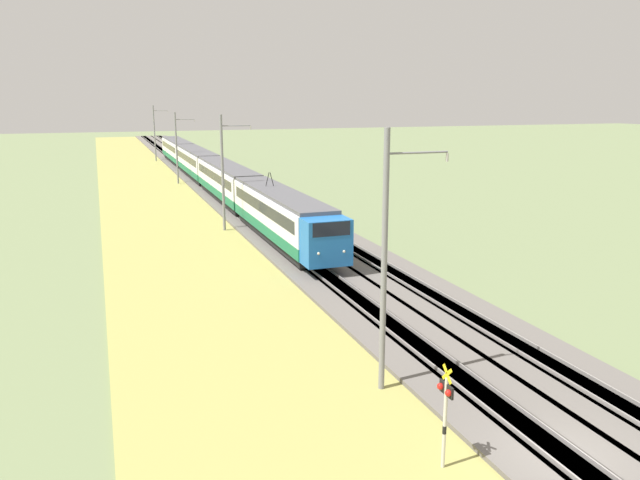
% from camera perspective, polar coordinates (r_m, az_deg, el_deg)
% --- Properties ---
extents(ground_plane, '(400.00, 400.00, 0.00)m').
position_cam_1_polar(ground_plane, '(21.28, 21.28, -18.64)').
color(ground_plane, '#6B7A51').
extents(ballast_main, '(240.00, 4.40, 0.30)m').
position_cam_1_polar(ballast_main, '(65.47, -8.29, 3.39)').
color(ballast_main, '#605B56').
rests_on(ballast_main, ground).
extents(ballast_adjacent, '(240.00, 4.40, 0.30)m').
position_cam_1_polar(ballast_adjacent, '(66.38, -4.81, 3.60)').
color(ballast_adjacent, '#605B56').
rests_on(ballast_adjacent, ground).
extents(track_main, '(240.00, 1.57, 0.45)m').
position_cam_1_polar(track_main, '(65.47, -8.29, 3.39)').
color(track_main, '#4C4238').
rests_on(track_main, ground).
extents(track_adjacent, '(240.00, 1.57, 0.45)m').
position_cam_1_polar(track_adjacent, '(66.38, -4.81, 3.61)').
color(track_adjacent, '#4C4238').
rests_on(track_adjacent, ground).
extents(grass_verge, '(240.00, 11.16, 0.12)m').
position_cam_1_polar(grass_verge, '(64.50, -14.53, 2.88)').
color(grass_verge, '#99934C').
rests_on(grass_verge, ground).
extents(passenger_train, '(82.62, 2.94, 5.14)m').
position_cam_1_polar(passenger_train, '(76.24, -10.06, 6.37)').
color(passenger_train, blue).
rests_on(passenger_train, ground).
extents(crossing_signal_near, '(0.70, 0.23, 3.34)m').
position_cam_1_polar(crossing_signal_near, '(19.06, 11.36, -14.83)').
color(crossing_signal_near, beige).
rests_on(crossing_signal_near, ground).
extents(catenary_mast_near, '(0.22, 2.56, 9.82)m').
position_cam_1_polar(catenary_mast_near, '(22.56, 6.01, -1.97)').
color(catenary_mast_near, slate).
rests_on(catenary_mast_near, ground).
extents(catenary_mast_mid, '(0.22, 2.56, 9.51)m').
position_cam_1_polar(catenary_mast_mid, '(51.34, -8.84, 6.13)').
color(catenary_mast_mid, slate).
rests_on(catenary_mast_mid, ground).
extents(catenary_mast_far, '(0.22, 2.56, 9.04)m').
position_cam_1_polar(catenary_mast_far, '(81.36, -12.95, 8.24)').
color(catenary_mast_far, slate).
rests_on(catenary_mast_far, ground).
extents(catenary_mast_distant, '(0.22, 2.56, 9.54)m').
position_cam_1_polar(catenary_mast_distant, '(111.59, -14.87, 9.44)').
color(catenary_mast_distant, slate).
rests_on(catenary_mast_distant, ground).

